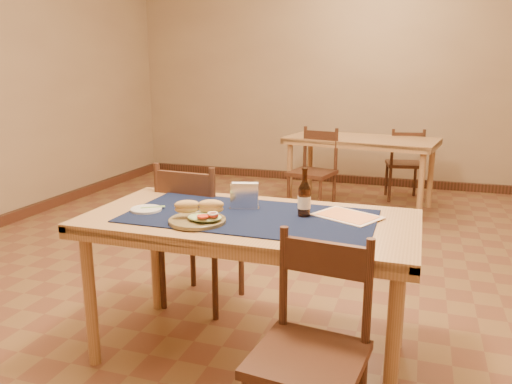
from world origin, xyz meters
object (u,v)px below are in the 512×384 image
(back_table, at_px, (361,145))
(chair_main_near, at_px, (311,349))
(chair_main_far, at_px, (199,232))
(sandwich_plate, at_px, (199,217))
(main_table, at_px, (250,233))
(beer_bottle, at_px, (304,198))
(napkin_holder, at_px, (244,197))

(back_table, bearing_deg, chair_main_near, -85.84)
(chair_main_far, bearing_deg, sandwich_plate, -64.33)
(chair_main_near, distance_m, sandwich_plate, 0.81)
(chair_main_far, distance_m, chair_main_near, 1.38)
(main_table, height_order, sandwich_plate, sandwich_plate)
(sandwich_plate, relative_size, beer_bottle, 1.13)
(beer_bottle, bearing_deg, chair_main_near, -73.99)
(chair_main_far, xyz_separation_m, sandwich_plate, (0.30, -0.63, 0.31))
(chair_main_near, xyz_separation_m, napkin_holder, (-0.51, 0.68, 0.38))
(beer_bottle, xyz_separation_m, napkin_holder, (-0.32, 0.04, -0.02))
(back_table, xyz_separation_m, beer_bottle, (0.08, -3.07, 0.18))
(napkin_holder, bearing_deg, beer_bottle, -6.79)
(main_table, xyz_separation_m, chair_main_near, (0.44, -0.57, -0.22))
(sandwich_plate, bearing_deg, back_table, 83.94)
(main_table, relative_size, beer_bottle, 6.78)
(main_table, xyz_separation_m, back_table, (0.17, 3.14, 0.00))
(chair_main_far, xyz_separation_m, chair_main_near, (0.93, -1.02, -0.04))
(main_table, bearing_deg, beer_bottle, 16.57)
(chair_main_near, distance_m, beer_bottle, 0.78)
(back_table, relative_size, napkin_holder, 10.24)
(back_table, bearing_deg, main_table, -93.07)
(back_table, xyz_separation_m, chair_main_far, (-0.66, -2.69, -0.19))
(chair_main_near, bearing_deg, sandwich_plate, 147.92)
(back_table, xyz_separation_m, sandwich_plate, (-0.35, -3.32, 0.12))
(main_table, distance_m, beer_bottle, 0.32)
(main_table, distance_m, chair_main_far, 0.69)
(napkin_holder, bearing_deg, chair_main_near, -53.57)
(back_table, distance_m, chair_main_near, 3.73)
(main_table, relative_size, napkin_holder, 10.01)
(napkin_holder, bearing_deg, chair_main_far, 141.41)
(main_table, relative_size, sandwich_plate, 5.98)
(chair_main_far, relative_size, beer_bottle, 3.90)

